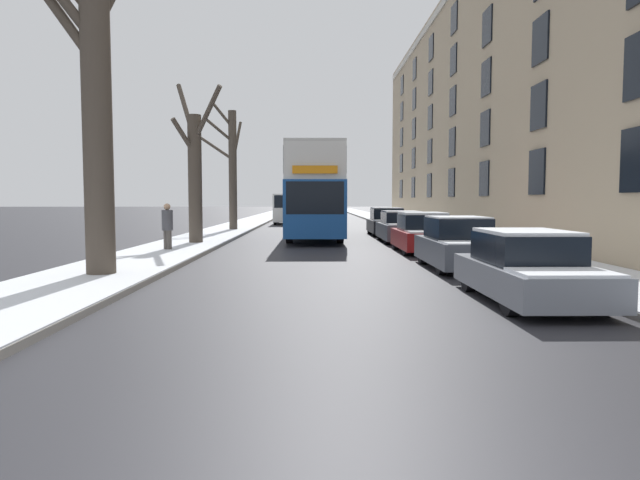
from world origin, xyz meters
TOP-DOWN VIEW (x-y plane):
  - sidewalk_left at (-5.94, 53.00)m, footprint 3.02×130.00m
  - sidewalk_right at (5.94, 53.00)m, footprint 3.02×130.00m
  - terrace_facade_right at (11.94, 30.22)m, footprint 9.10×50.56m
  - bare_tree_left_0 at (-5.88, 10.56)m, footprint 3.15×1.70m
  - bare_tree_left_1 at (-5.59, 20.68)m, footprint 2.48×2.88m
  - bare_tree_left_2 at (-5.58, 31.37)m, footprint 2.83×2.46m
  - double_decker_bus at (-0.61, 25.65)m, footprint 2.62×11.73m
  - parked_car_0 at (3.35, 7.49)m, footprint 1.75×4.22m
  - parked_car_1 at (3.35, 12.63)m, footprint 1.72×4.15m
  - parked_car_2 at (3.35, 17.72)m, footprint 1.83×4.05m
  - parked_car_3 at (3.35, 22.80)m, footprint 1.87×4.42m
  - parked_car_4 at (3.35, 27.96)m, footprint 1.86×4.00m
  - oncoming_van at (-2.74, 42.58)m, footprint 2.00×5.19m
  - pedestrian_left_sidewalk at (-5.90, 17.28)m, footprint 0.39×0.39m

SIDE VIEW (x-z plane):
  - sidewalk_left at x=-5.94m, z-range 0.00..0.16m
  - sidewalk_right at x=5.94m, z-range 0.00..0.16m
  - parked_car_0 at x=3.35m, z-range -0.05..1.30m
  - parked_car_3 at x=3.35m, z-range -0.05..1.37m
  - parked_car_1 at x=3.35m, z-range -0.06..1.40m
  - parked_car_2 at x=3.35m, z-range -0.06..1.41m
  - parked_car_4 at x=3.35m, z-range -0.07..1.45m
  - pedestrian_left_sidewalk at x=-5.90m, z-range 0.09..1.89m
  - oncoming_van at x=-2.74m, z-range 0.10..2.47m
  - double_decker_bus at x=-0.61m, z-range 0.28..4.69m
  - bare_tree_left_1 at x=-5.59m, z-range -0.41..6.58m
  - bare_tree_left_2 at x=-5.58m, z-range 0.09..7.75m
  - bare_tree_left_0 at x=-5.88m, z-range -0.07..8.86m
  - terrace_facade_right at x=11.94m, z-range 0.00..14.65m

